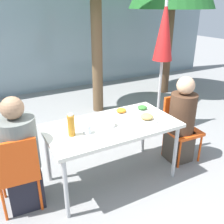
% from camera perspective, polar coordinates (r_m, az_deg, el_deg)
% --- Properties ---
extents(ground_plane, '(24.00, 24.00, 0.00)m').
position_cam_1_polar(ground_plane, '(3.15, 0.00, -14.80)').
color(ground_plane, gray).
extents(building_facade, '(10.00, 0.20, 3.00)m').
position_cam_1_polar(building_facade, '(6.07, -18.10, 18.21)').
color(building_facade, gray).
rests_on(building_facade, ground).
extents(dining_table, '(1.46, 0.77, 0.73)m').
position_cam_1_polar(dining_table, '(2.78, 0.00, -3.94)').
color(dining_table, silver).
rests_on(dining_table, ground).
extents(chair_left, '(0.43, 0.43, 0.85)m').
position_cam_1_polar(chair_left, '(2.62, -20.86, -12.10)').
color(chair_left, '#E54C14').
rests_on(chair_left, ground).
extents(person_left, '(0.37, 0.37, 1.20)m').
position_cam_1_polar(person_left, '(2.65, -20.13, -9.79)').
color(person_left, black).
rests_on(person_left, ground).
extents(chair_right, '(0.42, 0.42, 0.85)m').
position_cam_1_polar(chair_right, '(3.44, 15.23, -2.48)').
color(chair_right, '#E54C14').
rests_on(chair_right, ground).
extents(person_right, '(0.33, 0.33, 1.16)m').
position_cam_1_polar(person_right, '(3.33, 15.54, -2.31)').
color(person_right, '#473D33').
rests_on(person_right, ground).
extents(closed_umbrella, '(0.36, 0.36, 2.05)m').
position_cam_1_polar(closed_umbrella, '(3.92, 11.72, 15.90)').
color(closed_umbrella, '#333333').
rests_on(closed_umbrella, ground).
extents(plate_0, '(0.27, 0.27, 0.07)m').
position_cam_1_polar(plate_0, '(2.88, 7.94, -1.31)').
color(plate_0, white).
rests_on(plate_0, dining_table).
extents(plate_1, '(0.22, 0.22, 0.06)m').
position_cam_1_polar(plate_1, '(3.13, 6.94, 0.79)').
color(plate_1, white).
rests_on(plate_1, dining_table).
extents(plate_2, '(0.22, 0.22, 0.06)m').
position_cam_1_polar(plate_2, '(3.03, 2.12, 0.12)').
color(plate_2, white).
rests_on(plate_2, dining_table).
extents(bottle, '(0.07, 0.07, 0.24)m').
position_cam_1_polar(bottle, '(2.52, -9.32, -3.01)').
color(bottle, '#B7751E').
rests_on(bottle, dining_table).
extents(drinking_cup, '(0.08, 0.08, 0.09)m').
position_cam_1_polar(drinking_cup, '(2.57, -5.63, -3.95)').
color(drinking_cup, silver).
rests_on(drinking_cup, dining_table).
extents(salad_bowl, '(0.14, 0.14, 0.06)m').
position_cam_1_polar(salad_bowl, '(2.71, -0.72, -2.62)').
color(salad_bowl, white).
rests_on(salad_bowl, dining_table).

